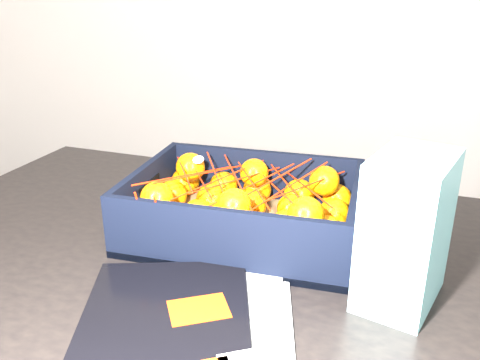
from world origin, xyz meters
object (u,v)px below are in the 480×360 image
(produce_crate, at_px, (245,216))
(retail_carton, at_px, (406,231))
(table, at_px, (223,313))
(magazine_stack, at_px, (189,332))

(produce_crate, relative_size, retail_carton, 1.82)
(table, height_order, produce_crate, produce_crate)
(table, distance_m, produce_crate, 0.17)
(table, relative_size, retail_carton, 6.09)
(table, bearing_deg, produce_crate, 84.31)
(table, xyz_separation_m, magazine_stack, (0.02, -0.19, 0.11))
(magazine_stack, bearing_deg, produce_crate, 91.47)
(table, bearing_deg, retail_carton, -5.97)
(magazine_stack, bearing_deg, table, 95.34)
(produce_crate, height_order, retail_carton, retail_carton)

